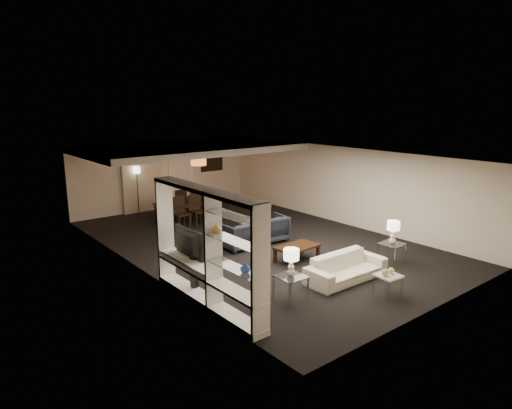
{
  "coord_description": "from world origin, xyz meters",
  "views": [
    {
      "loc": [
        -7.78,
        -9.73,
        3.96
      ],
      "look_at": [
        0.0,
        0.0,
        1.1
      ],
      "focal_mm": 32.0,
      "sensor_mm": 36.0,
      "label": 1
    }
  ],
  "objects": [
    {
      "name": "armchair_right",
      "position": [
        0.43,
        -0.16,
        0.37
      ],
      "size": [
        0.88,
        0.9,
        0.75
      ],
      "primitive_type": "imported",
      "rotation": [
        0.0,
        0.0,
        3.03
      ],
      "color": "black",
      "rests_on": "floor"
    },
    {
      "name": "sofa",
      "position": [
        -0.17,
        -3.46,
        0.29
      ],
      "size": [
        2.02,
        0.81,
        0.59
      ],
      "primitive_type": "imported",
      "rotation": [
        0.0,
        0.0,
        -0.01
      ],
      "color": "beige",
      "rests_on": "floor"
    },
    {
      "name": "table_lamp_left",
      "position": [
        -1.87,
        -3.46,
        0.8
      ],
      "size": [
        0.33,
        0.33,
        0.57
      ],
      "primitive_type": null,
      "rotation": [
        0.0,
        0.0,
        0.06
      ],
      "color": "beige",
      "rests_on": "side_table_left"
    },
    {
      "name": "floor",
      "position": [
        0.0,
        0.0,
        0.0
      ],
      "size": [
        11.0,
        11.0,
        0.0
      ],
      "primitive_type": "plane",
      "color": "black",
      "rests_on": "ground"
    },
    {
      "name": "chair_fl",
      "position": [
        -0.98,
        3.8,
        0.51
      ],
      "size": [
        0.48,
        0.48,
        1.01
      ],
      "primitive_type": null,
      "rotation": [
        0.0,
        0.0,
        3.12
      ],
      "color": "black",
      "rests_on": "floor"
    },
    {
      "name": "chair_nl",
      "position": [
        -0.98,
        2.5,
        0.51
      ],
      "size": [
        0.48,
        0.48,
        1.01
      ],
      "primitive_type": null,
      "rotation": [
        0.0,
        0.0,
        -0.02
      ],
      "color": "black",
      "rests_on": "floor"
    },
    {
      "name": "media_unit",
      "position": [
        -3.31,
        -2.6,
        1.18
      ],
      "size": [
        0.38,
        3.4,
        2.35
      ],
      "primitive_type": null,
      "color": "white",
      "rests_on": "wall_left"
    },
    {
      "name": "pendant_light",
      "position": [
        0.3,
        3.5,
        1.92
      ],
      "size": [
        0.52,
        0.52,
        0.24
      ],
      "primitive_type": "cylinder",
      "color": "#D8591E",
      "rests_on": "ceiling_soffit"
    },
    {
      "name": "table_lamp_right",
      "position": [
        1.53,
        -3.46,
        0.8
      ],
      "size": [
        0.32,
        0.32,
        0.57
      ],
      "primitive_type": null,
      "rotation": [
        0.0,
        0.0,
        0.03
      ],
      "color": "beige",
      "rests_on": "side_table_right"
    },
    {
      "name": "floor_speaker",
      "position": [
        -3.2,
        -1.93,
        0.57
      ],
      "size": [
        0.15,
        0.15,
        1.15
      ],
      "primitive_type": "cube",
      "rotation": [
        0.0,
        0.0,
        0.18
      ],
      "color": "black",
      "rests_on": "floor"
    },
    {
      "name": "chair_nr",
      "position": [
        0.22,
        2.5,
        0.51
      ],
      "size": [
        0.47,
        0.47,
        1.01
      ],
      "primitive_type": null,
      "rotation": [
        0.0,
        0.0,
        -0.0
      ],
      "color": "black",
      "rests_on": "floor"
    },
    {
      "name": "ceiling",
      "position": [
        0.0,
        0.0,
        2.5
      ],
      "size": [
        7.0,
        11.0,
        0.02
      ],
      "primitive_type": "cube",
      "color": "silver",
      "rests_on": "ground"
    },
    {
      "name": "side_table_right",
      "position": [
        1.53,
        -3.46,
        0.26
      ],
      "size": [
        0.59,
        0.59,
        0.51
      ],
      "primitive_type": null,
      "rotation": [
        0.0,
        0.0,
        0.07
      ],
      "color": "white",
      "rests_on": "floor"
    },
    {
      "name": "wall_front",
      "position": [
        0.0,
        -5.5,
        1.25
      ],
      "size": [
        7.0,
        0.02,
        2.5
      ],
      "primitive_type": "cube",
      "color": "beige",
      "rests_on": "ground"
    },
    {
      "name": "television",
      "position": [
        -3.28,
        -1.73,
        1.05
      ],
      "size": [
        1.05,
        0.14,
        0.61
      ],
      "primitive_type": "imported",
      "rotation": [
        0.0,
        0.0,
        1.57
      ],
      "color": "black",
      "rests_on": "media_unit"
    },
    {
      "name": "painting",
      "position": [
        2.1,
        5.46,
        1.55
      ],
      "size": [
        0.95,
        0.04,
        0.65
      ],
      "primitive_type": "cube",
      "color": "#142D38",
      "rests_on": "wall_back"
    },
    {
      "name": "coffee_table",
      "position": [
        -0.17,
        -1.86,
        0.2
      ],
      "size": [
        1.14,
        0.72,
        0.39
      ],
      "primitive_type": null,
      "rotation": [
        0.0,
        0.0,
        0.07
      ],
      "color": "black",
      "rests_on": "floor"
    },
    {
      "name": "wall_left",
      "position": [
        -3.5,
        0.0,
        1.25
      ],
      "size": [
        0.02,
        11.0,
        2.5
      ],
      "primitive_type": "cube",
      "color": "beige",
      "rests_on": "ground"
    },
    {
      "name": "chair_nm",
      "position": [
        -0.38,
        2.5,
        0.51
      ],
      "size": [
        0.48,
        0.48,
        1.01
      ],
      "primitive_type": null,
      "rotation": [
        0.0,
        0.0,
        0.03
      ],
      "color": "black",
      "rests_on": "floor"
    },
    {
      "name": "dining_table",
      "position": [
        -0.38,
        3.15,
        0.34
      ],
      "size": [
        2.04,
        1.26,
        0.68
      ],
      "primitive_type": "imported",
      "rotation": [
        0.0,
        0.0,
        0.09
      ],
      "color": "black",
      "rests_on": "floor"
    },
    {
      "name": "curtains",
      "position": [
        -0.9,
        5.42,
        1.2
      ],
      "size": [
        1.5,
        0.12,
        2.4
      ],
      "primitive_type": "cube",
      "color": "beige",
      "rests_on": "wall_back"
    },
    {
      "name": "door",
      "position": [
        0.7,
        5.47,
        1.05
      ],
      "size": [
        0.9,
        0.05,
        2.1
      ],
      "primitive_type": "cube",
      "color": "silver",
      "rests_on": "wall_back"
    },
    {
      "name": "gold_gourd_a",
      "position": [
        -0.27,
        -4.56,
        0.53
      ],
      "size": [
        0.15,
        0.15,
        0.15
      ],
      "primitive_type": "sphere",
      "color": "tan",
      "rests_on": "marble_table"
    },
    {
      "name": "marble_table",
      "position": [
        -0.17,
        -4.56,
        0.23
      ],
      "size": [
        0.49,
        0.49,
        0.46
      ],
      "primitive_type": null,
      "rotation": [
        0.0,
        0.0,
        -0.08
      ],
      "color": "white",
      "rests_on": "floor"
    },
    {
      "name": "vase_blue",
      "position": [
        -3.31,
        -3.84,
        1.15
      ],
      "size": [
        0.18,
        0.18,
        0.19
      ],
      "primitive_type": "imported",
      "color": "#233A9B",
      "rests_on": "media_unit"
    },
    {
      "name": "wall_back",
      "position": [
        0.0,
        5.5,
        1.25
      ],
      "size": [
        7.0,
        0.02,
        2.5
      ],
      "primitive_type": "cube",
      "color": "beige",
      "rests_on": "ground"
    },
    {
      "name": "wall_right",
      "position": [
        3.5,
        0.0,
        1.25
      ],
      "size": [
        0.02,
        11.0,
        2.5
      ],
      "primitive_type": "cube",
      "color": "beige",
      "rests_on": "ground"
    },
    {
      "name": "vase_amber",
      "position": [
        -3.31,
        -2.97,
        1.65
      ],
      "size": [
        0.18,
        0.18,
        0.19
      ],
      "primitive_type": "imported",
      "color": "#AA8738",
      "rests_on": "media_unit"
    },
    {
      "name": "armchair_left",
      "position": [
        -0.77,
        -0.16,
        0.37
      ],
      "size": [
        0.82,
        0.84,
        0.75
      ],
      "primitive_type": "imported",
      "rotation": [
        0.0,
        0.0,
        3.12
      ],
      "color": "black",
      "rests_on": "floor"
    },
    {
      "name": "chair_fr",
      "position": [
        0.22,
        3.8,
        0.51
      ],
      "size": [
        0.48,
        0.48,
        1.01
      ],
      "primitive_type": null,
      "rotation": [
        0.0,
        0.0,
        3.12
      ],
      "color": "black",
      "rests_on": "floor"
    },
    {
      "name": "side_table_left",
      "position": [
        -1.87,
        -3.46,
        0.26
      ],
      "size": [
        0.56,
        0.56,
        0.51
      ],
      "primitive_type": null,
      "rotation": [
        0.0,
        0.0,
        -0.02
      ],
      "color": "silver",
      "rests_on": "floor"
    },
    {
      "name": "ceiling_soffit",
      "position": [
        0.0,
        3.5,
        2.4
      ],
      "size": [
        7.0,
        4.0,
        0.2
      ],
      "primitive_type": "cube",
      "color": "silver",
      "rests_on": "ceiling"
    },
    {
      "name": "gold_gourd_b",
      "position": [
        -0.07,
        -4.56,
        0.52
      ],
      "size": [
        0.13,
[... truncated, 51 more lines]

